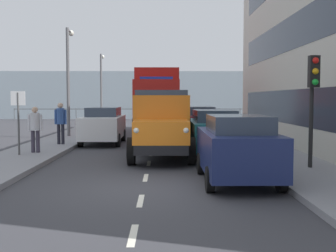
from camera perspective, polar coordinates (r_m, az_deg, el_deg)
ground_plane at (r=21.90m, az=-1.89°, el=-1.89°), size 80.00×80.00×0.00m
sidewalk_left at (r=22.26m, az=9.74°, el=-1.66°), size 2.37×40.20×0.15m
sidewalk_right at (r=22.45m, az=-13.43°, el=-1.67°), size 2.37×40.20×0.15m
road_centreline_markings at (r=21.27m, az=-1.93°, el=-2.05°), size 0.12×35.95×0.01m
sea_horizon at (r=44.90m, az=-1.26°, el=4.17°), size 80.00×0.80×5.00m
seawall_railing at (r=41.31m, az=-1.31°, el=2.02°), size 28.08×0.08×1.20m
truck_vintage_orange at (r=14.88m, az=-0.89°, el=0.01°), size 2.17×5.64×2.43m
lorry_cargo_red at (r=25.50m, az=-1.46°, el=3.57°), size 2.58×8.20×3.87m
car_navy_kerbside_near at (r=10.91m, az=9.28°, el=-2.89°), size 1.82×3.82×1.72m
car_teal_kerbside_1 at (r=15.96m, az=6.11°, el=-0.77°), size 1.82×4.46×1.72m
car_maroon_kerbside_2 at (r=22.32m, az=4.18°, el=0.51°), size 1.79×4.54×1.72m
car_white_oppositeside_0 at (r=20.22m, az=-8.70°, el=0.14°), size 1.84×4.09×1.72m
pedestrian_couple_a at (r=16.35m, az=-17.44°, el=0.05°), size 0.53×0.34×1.69m
pedestrian_by_lamp at (r=19.05m, az=-14.25°, el=0.83°), size 0.53×0.34×1.80m
traffic_light_near at (r=12.76m, az=18.93°, el=5.01°), size 0.28×0.41×3.20m
lamp_post_promenade at (r=23.38m, az=-13.23°, el=7.23°), size 0.32×1.14×5.73m
lamp_post_far at (r=34.82m, az=-8.94°, el=5.96°), size 0.32×1.14×5.58m
street_sign at (r=15.82m, az=-19.50°, el=1.85°), size 0.50×0.07×2.25m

